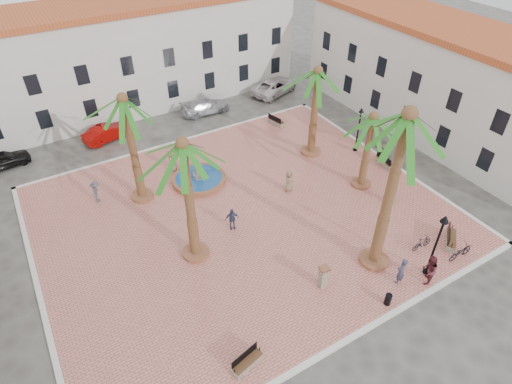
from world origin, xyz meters
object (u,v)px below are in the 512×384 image
bench_e (385,162)px  cyclist_a (401,271)px  lamppost_e (360,122)px  bicycle_a (461,252)px  bench_ne (276,122)px  bollard_se (323,276)px  fountain (199,178)px  cyclist_b (429,270)px  palm_e (372,126)px  pedestrian_fountain_b (232,219)px  pedestrian_fountain_a (289,181)px  palm_s (405,133)px  bollard_e (390,194)px  car_silver (205,106)px  car_red (108,132)px  pedestrian_north (96,192)px  car_white (275,86)px  palm_sw (184,158)px  bench_s (247,363)px  pedestrian_east (383,152)px  bollard_n (173,162)px  palm_nw (125,111)px  car_black (3,160)px  litter_bin (388,299)px  palm_ne (317,82)px  bench_se (451,239)px  bicycle_b (422,243)px  lamppost_s (439,235)px

bench_e → cyclist_a: cyclist_a is taller
lamppost_e → bicycle_a: size_ratio=2.13×
bench_ne → bollard_se: bearing=143.2°
fountain → cyclist_b: (7.02, -15.23, 0.71)m
palm_e → pedestrian_fountain_b: (-10.33, 0.71, -4.11)m
pedestrian_fountain_a → palm_s: bearing=-110.7°
bench_ne → bollard_e: bollard_e is taller
fountain → car_silver: 11.12m
bollard_e → bollard_se: bearing=-157.5°
bench_ne → car_red: 14.60m
bollard_e → pedestrian_north: bearing=149.0°
lamppost_e → car_white: bearing=88.6°
palm_sw → bench_s: (-0.92, -7.88, -6.69)m
bench_s → bollard_e: (14.55, 5.58, 0.43)m
palm_s → pedestrian_east: (7.85, 7.55, -7.80)m
bollard_n → pedestrian_east: bearing=-26.9°
bollard_se → cyclist_b: (5.20, -2.77, 0.21)m
car_silver → bench_e: bearing=-149.7°
palm_nw → bench_s: bearing=-89.9°
car_black → lamppost_e: bearing=-123.1°
bench_ne → bicycle_a: 19.28m
car_silver → car_white: (7.93, 0.31, 0.10)m
pedestrian_fountain_a → car_black: pedestrian_fountain_a is taller
palm_sw → pedestrian_fountain_b: size_ratio=5.24×
bollard_n → cyclist_a: size_ratio=0.84×
fountain → bicycle_a: 18.09m
litter_bin → lamppost_e: bearing=55.3°
pedestrian_north → car_white: (20.13, 8.62, -0.20)m
palm_ne → bench_s: 20.07m
palm_sw → bench_e: bearing=4.0°
bench_s → pedestrian_east: pedestrian_east is taller
palm_e → bollard_e: 4.90m
bench_e → car_red: car_red is taller
lamppost_e → bollard_e: (-2.45, -6.31, -1.92)m
palm_nw → pedestrian_fountain_b: palm_nw is taller
bollard_e → bench_se: bearing=-85.6°
palm_s → bollard_n: size_ratio=6.74×
bench_se → bench_e: (2.60, 8.39, -0.01)m
bicycle_a → bicycle_b: bearing=39.7°
pedestrian_fountain_b → car_black: pedestrian_fountain_b is taller
bench_ne → lamppost_s: 19.38m
car_red → bollard_n: bearing=-171.9°
car_silver → bollard_n: bearing=142.3°
palm_e → bicycle_a: size_ratio=3.30×
bench_e → bench_se: bearing=168.4°
car_white → bench_ne: bearing=128.7°
bollard_n → bench_s: bearing=-100.5°
fountain → cyclist_a: size_ratio=2.18×
palm_sw → bollard_se: palm_sw is taller
palm_nw → bench_s: palm_nw is taller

